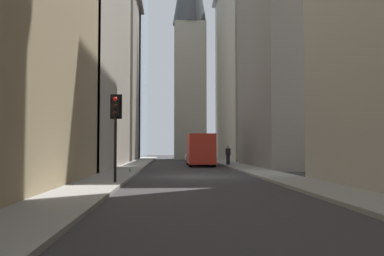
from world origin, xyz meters
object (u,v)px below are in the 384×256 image
Objects in this scene: delivery_truck at (200,150)px; pedestrian at (228,154)px; traffic_light_foreground at (116,117)px; discarded_bottle at (130,170)px; sedan_white at (193,156)px.

delivery_truck is 2.56m from pedestrian.
traffic_light_foreground is 14.41× the size of discarded_bottle.
pedestrian is (-10.35, -2.53, 0.41)m from sedan_white.
discarded_bottle is at bearing 166.41° from sedan_white.
traffic_light_foreground is 2.26× the size of pedestrian.
sedan_white is at bearing -13.59° from discarded_bottle.
delivery_truck is 1.50× the size of sedan_white.
delivery_truck is at bearing -24.71° from discarded_bottle.
delivery_truck is at bearing 88.78° from pedestrian.
traffic_light_foreground reaches higher than sedan_white.
pedestrian is (-0.05, -2.53, -0.38)m from delivery_truck.
delivery_truck is at bearing -15.30° from traffic_light_foreground.
delivery_truck is at bearing -180.00° from sedan_white.
traffic_light_foreground reaches higher than discarded_bottle.
sedan_white is 1.11× the size of traffic_light_foreground.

